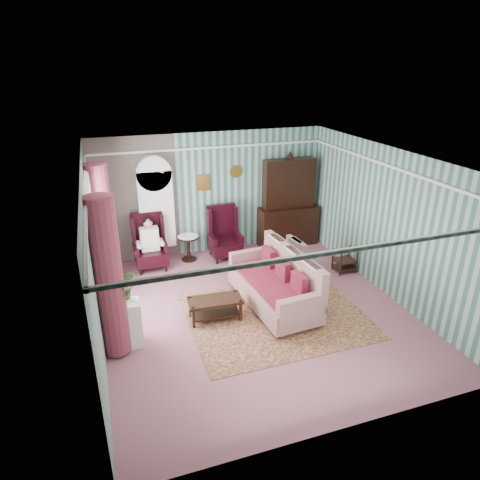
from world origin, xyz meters
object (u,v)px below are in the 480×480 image
object	(u,v)px
coffee_table	(215,309)
nest_table	(345,260)
sofa	(273,283)
wingback_left	(150,243)
seated_woman	(150,244)
wingback_right	(225,233)
floral_armchair	(285,258)
bookcase	(157,215)
round_side_table	(189,248)
dresser_hutch	(289,200)
plant_stand	(124,325)

from	to	relation	value
coffee_table	nest_table	bearing A→B (deg)	15.85
nest_table	sofa	bearing A→B (deg)	-158.40
wingback_left	seated_woman	distance (m)	0.04
coffee_table	seated_woman	bearing A→B (deg)	108.20
wingback_left	sofa	distance (m)	3.10
wingback_right	sofa	world-z (taller)	wingback_right
floral_armchair	bookcase	bearing A→B (deg)	45.03
bookcase	seated_woman	xyz separation A→B (m)	(-0.25, -0.39, -0.53)
nest_table	wingback_left	bearing A→B (deg)	159.15
round_side_table	nest_table	bearing A→B (deg)	-28.20
wingback_right	coffee_table	xyz separation A→B (m)	(-0.94, -2.47, -0.42)
bookcase	round_side_table	xyz separation A→B (m)	(0.65, -0.24, -0.82)
nest_table	seated_woman	bearing A→B (deg)	159.15
bookcase	coffee_table	distance (m)	3.06
seated_woman	coffee_table	size ratio (longest dim) A/B	1.21
dresser_hutch	seated_woman	xyz separation A→B (m)	(-3.50, -0.27, -0.59)
floral_armchair	nest_table	bearing A→B (deg)	-100.18
wingback_left	round_side_table	size ratio (longest dim) A/B	2.08
bookcase	dresser_hutch	size ratio (longest dim) A/B	0.95
wingback_left	nest_table	xyz separation A→B (m)	(4.07, -1.55, -0.35)
coffee_table	floral_armchair	bearing A→B (deg)	28.82
round_side_table	nest_table	size ratio (longest dim) A/B	1.11
wingback_left	round_side_table	world-z (taller)	wingback_left
nest_table	wingback_right	bearing A→B (deg)	146.25
plant_stand	sofa	size ratio (longest dim) A/B	0.36
floral_armchair	plant_stand	bearing A→B (deg)	103.37
bookcase	coffee_table	size ratio (longest dim) A/B	2.30
dresser_hutch	seated_woman	world-z (taller)	dresser_hutch
wingback_left	wingback_right	size ratio (longest dim) A/B	1.00
seated_woman	nest_table	distance (m)	4.37
round_side_table	coffee_table	size ratio (longest dim) A/B	0.62
wingback_left	wingback_right	distance (m)	1.75
dresser_hutch	wingback_right	bearing A→B (deg)	-171.23
plant_stand	coffee_table	bearing A→B (deg)	9.68
bookcase	plant_stand	distance (m)	3.39
wingback_left	coffee_table	bearing A→B (deg)	-71.80
bookcase	plant_stand	bearing A→B (deg)	-108.49
plant_stand	wingback_right	bearing A→B (deg)	47.16
wingback_left	sofa	bearing A→B (deg)	-49.98
wingback_left	sofa	world-z (taller)	wingback_left
seated_woman	plant_stand	distance (m)	2.87
round_side_table	floral_armchair	xyz separation A→B (m)	(1.74, -1.62, 0.22)
nest_table	coffee_table	world-z (taller)	nest_table
sofa	nest_table	bearing A→B (deg)	-72.96
nest_table	sofa	size ratio (longest dim) A/B	0.24
bookcase	seated_woman	bearing A→B (deg)	-122.66
bookcase	wingback_right	distance (m)	1.63
wingback_left	floral_armchair	world-z (taller)	wingback_left
dresser_hutch	wingback_right	world-z (taller)	dresser_hutch
wingback_right	floral_armchair	world-z (taller)	wingback_right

